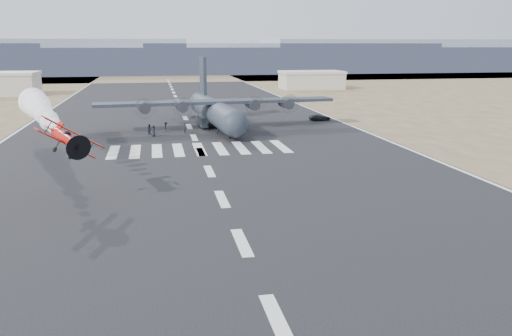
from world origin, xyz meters
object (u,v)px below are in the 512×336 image
object	(u,v)px
crew_d	(209,126)
crew_f	(241,124)
crew_c	(166,127)
transport_aircraft	(215,109)
crew_h	(221,127)
aerobatic_biplane	(66,139)
crew_a	(185,128)
crew_g	(218,130)
hangar_right	(311,80)
crew_b	(149,129)
crew_e	(153,131)
support_vehicle	(320,117)

from	to	relation	value
crew_d	crew_f	distance (m)	5.81
crew_c	crew_d	size ratio (longest dim) A/B	0.97
transport_aircraft	crew_h	bearing A→B (deg)	-90.92
aerobatic_biplane	crew_h	size ratio (longest dim) A/B	3.42
crew_a	crew_c	world-z (taller)	crew_a
crew_c	transport_aircraft	bearing A→B (deg)	-71.03
crew_f	crew_h	xyz separation A→B (m)	(-3.88, -2.61, 0.08)
transport_aircraft	crew_g	bearing A→B (deg)	-97.99
hangar_right	transport_aircraft	distance (m)	89.24
aerobatic_biplane	crew_b	world-z (taller)	aerobatic_biplane
crew_a	crew_d	bearing A→B (deg)	-75.02
hangar_right	crew_h	world-z (taller)	hangar_right
crew_a	crew_c	xyz separation A→B (m)	(-3.09, 2.45, -0.04)
crew_h	hangar_right	bearing A→B (deg)	157.62
crew_e	support_vehicle	bearing A→B (deg)	-96.50
transport_aircraft	support_vehicle	world-z (taller)	transport_aircraft
hangar_right	crew_a	bearing A→B (deg)	-119.02
aerobatic_biplane	crew_g	xyz separation A→B (m)	(18.47, 36.27, -5.28)
support_vehicle	crew_b	distance (m)	34.83
support_vehicle	crew_g	bearing A→B (deg)	114.16
crew_f	crew_g	bearing A→B (deg)	-25.21
hangar_right	crew_c	xyz separation A→B (m)	(-50.28, -82.61, -2.22)
support_vehicle	crew_d	bearing A→B (deg)	103.77
crew_c	crew_h	distance (m)	9.63
crew_d	crew_c	bearing A→B (deg)	137.09
aerobatic_biplane	crew_f	world-z (taller)	aerobatic_biplane
transport_aircraft	crew_d	xyz separation A→B (m)	(-1.52, -3.96, -2.35)
aerobatic_biplane	crew_c	xyz separation A→B (m)	(10.07, 41.22, -5.28)
hangar_right	aerobatic_biplane	world-z (taller)	aerobatic_biplane
crew_h	crew_b	bearing A→B (deg)	-84.80
crew_f	crew_h	distance (m)	4.68
crew_a	crew_f	xyz separation A→B (m)	(10.09, 2.55, -0.00)
crew_e	aerobatic_biplane	bearing A→B (deg)	138.83
transport_aircraft	crew_d	distance (m)	4.85
crew_e	crew_g	size ratio (longest dim) A/B	1.19
crew_h	crew_g	bearing A→B (deg)	-16.82
crew_g	crew_h	bearing A→B (deg)	-8.11
aerobatic_biplane	crew_d	xyz separation A→B (m)	(17.46, 40.80, -5.25)
crew_b	crew_c	distance (m)	4.03
crew_d	crew_g	bearing A→B (deg)	-117.07
crew_b	crew_e	size ratio (longest dim) A/B	0.94
crew_a	crew_h	xyz separation A→B (m)	(6.21, -0.06, 0.08)
hangar_right	aerobatic_biplane	xyz separation A→B (m)	(-60.35, -123.83, 3.05)
support_vehicle	crew_g	size ratio (longest dim) A/B	2.69
transport_aircraft	crew_h	world-z (taller)	transport_aircraft
crew_h	transport_aircraft	bearing A→B (deg)	-172.99
transport_aircraft	crew_e	distance (m)	14.17
hangar_right	transport_aircraft	size ratio (longest dim) A/B	0.48
crew_b	crew_d	bearing A→B (deg)	-123.76
crew_b	crew_e	bearing A→B (deg)	149.30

